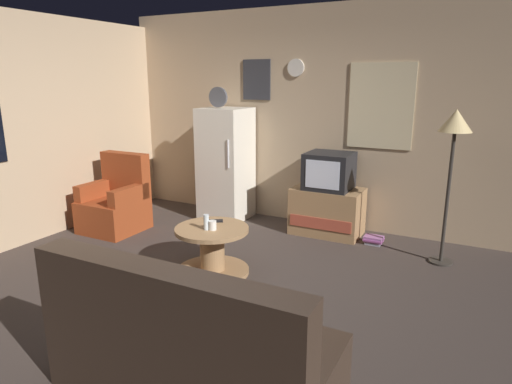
# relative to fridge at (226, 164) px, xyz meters

# --- Properties ---
(ground_plane) EXTENTS (12.00, 12.00, 0.00)m
(ground_plane) POSITION_rel_fridge_xyz_m (0.95, -2.07, -0.75)
(ground_plane) COLOR #3D332D
(wall_with_art) EXTENTS (5.20, 0.12, 2.75)m
(wall_with_art) POSITION_rel_fridge_xyz_m (0.96, 0.38, 0.62)
(wall_with_art) COLOR tan
(wall_with_art) RESTS_ON ground_plane
(fridge) EXTENTS (0.60, 0.62, 1.77)m
(fridge) POSITION_rel_fridge_xyz_m (0.00, 0.00, 0.00)
(fridge) COLOR silver
(fridge) RESTS_ON ground_plane
(tv_stand) EXTENTS (0.84, 0.53, 0.57)m
(tv_stand) POSITION_rel_fridge_xyz_m (1.45, 0.00, -0.47)
(tv_stand) COLOR #9E754C
(tv_stand) RESTS_ON ground_plane
(crt_tv) EXTENTS (0.54, 0.51, 0.44)m
(crt_tv) POSITION_rel_fridge_xyz_m (1.45, 0.00, 0.04)
(crt_tv) COLOR black
(crt_tv) RESTS_ON tv_stand
(standing_lamp) EXTENTS (0.32, 0.32, 1.59)m
(standing_lamp) POSITION_rel_fridge_xyz_m (2.81, -0.33, 0.60)
(standing_lamp) COLOR #332D28
(standing_lamp) RESTS_ON ground_plane
(coffee_table) EXTENTS (0.72, 0.72, 0.47)m
(coffee_table) POSITION_rel_fridge_xyz_m (0.82, -1.64, -0.52)
(coffee_table) COLOR #9E754C
(coffee_table) RESTS_ON ground_plane
(wine_glass) EXTENTS (0.05, 0.05, 0.15)m
(wine_glass) POSITION_rel_fridge_xyz_m (0.81, -1.71, -0.21)
(wine_glass) COLOR silver
(wine_glass) RESTS_ON coffee_table
(mug_ceramic_white) EXTENTS (0.08, 0.08, 0.09)m
(mug_ceramic_white) POSITION_rel_fridge_xyz_m (0.86, -1.69, -0.24)
(mug_ceramic_white) COLOR silver
(mug_ceramic_white) RESTS_ON coffee_table
(remote_control) EXTENTS (0.15, 0.11, 0.02)m
(remote_control) POSITION_rel_fridge_xyz_m (0.76, -1.47, -0.27)
(remote_control) COLOR black
(remote_control) RESTS_ON coffee_table
(armchair) EXTENTS (0.68, 0.68, 0.96)m
(armchair) POSITION_rel_fridge_xyz_m (-0.98, -1.07, -0.42)
(armchair) COLOR maroon
(armchair) RESTS_ON ground_plane
(couch) EXTENTS (1.70, 0.80, 0.92)m
(couch) POSITION_rel_fridge_xyz_m (1.66, -3.19, -0.44)
(couch) COLOR #38281E
(couch) RESTS_ON ground_plane
(book_stack) EXTENTS (0.22, 0.18, 0.10)m
(book_stack) POSITION_rel_fridge_xyz_m (2.06, -0.11, -0.70)
(book_stack) COLOR #918F9E
(book_stack) RESTS_ON ground_plane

